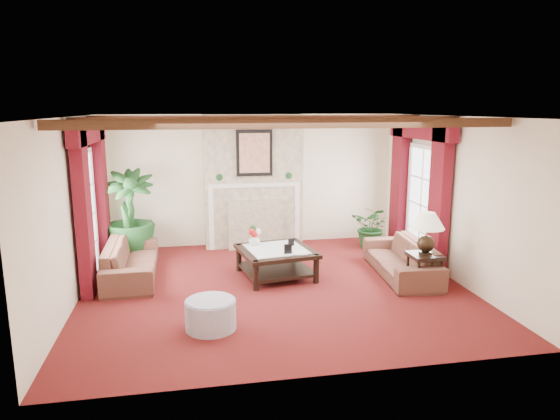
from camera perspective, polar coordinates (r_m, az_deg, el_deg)
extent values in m
plane|color=#460C0E|center=(8.11, -0.59, -8.82)|extent=(6.00, 6.00, 0.00)
plane|color=white|center=(7.60, -0.63, 10.63)|extent=(6.00, 6.00, 0.00)
cube|color=beige|center=(10.42, -3.22, 3.44)|extent=(6.00, 0.02, 2.70)
cube|color=beige|center=(7.81, -22.83, -0.23)|extent=(0.02, 5.50, 2.70)
cube|color=beige|center=(8.76, 19.11, 1.24)|extent=(0.02, 5.50, 2.70)
imported|color=#390F17|center=(8.80, -16.68, -4.88)|extent=(2.09, 0.69, 0.81)
imported|color=#390F17|center=(8.81, 13.71, -4.75)|extent=(2.13, 0.91, 0.80)
imported|color=black|center=(9.84, -16.76, -2.72)|extent=(1.00, 1.73, 0.95)
imported|color=black|center=(10.38, 10.47, -2.43)|extent=(1.67, 1.67, 0.69)
cylinder|color=#9592A5|center=(6.68, -7.93, -11.76)|extent=(0.66, 0.66, 0.39)
imported|color=silver|center=(8.68, -2.96, -3.41)|extent=(0.32, 0.32, 0.19)
imported|color=black|center=(8.18, 1.61, -3.97)|extent=(0.23, 0.09, 0.30)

